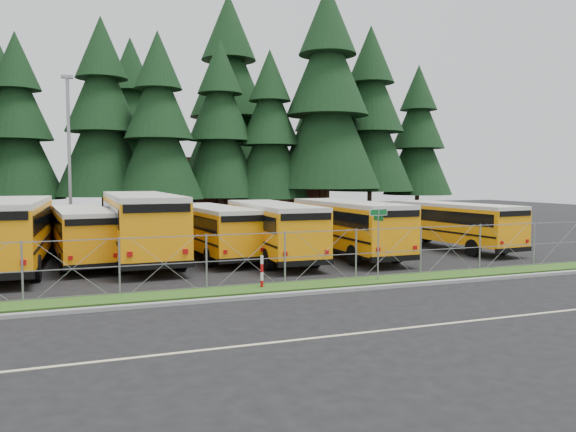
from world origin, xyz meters
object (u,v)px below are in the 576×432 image
Objects in this scene: bus_east at (450,226)px; light_standard at (69,153)px; bus_3 at (140,227)px; bus_4 at (211,232)px; bus_1 at (12,235)px; street_sign at (378,229)px; bus_5 at (271,231)px; striped_bollard at (262,272)px; bus_6 at (345,228)px; bus_2 at (82,236)px.

bus_east is 22.96m from light_standard.
bus_3 reaches higher than bus_4.
bus_4 is at bearing 5.36° from bus_1.
bus_east is (13.24, -1.40, 0.00)m from bus_4.
street_sign is (-8.62, -7.13, 0.74)m from bus_east.
bus_4 is at bearing 149.10° from bus_5.
striped_bollard is 0.12× the size of light_standard.
bus_6 is at bearing -11.37° from bus_3.
bus_6 is (4.00, -0.11, 0.02)m from bus_5.
bus_6 reaches higher than bus_4.
bus_3 is 10.44m from light_standard.
bus_1 is 15.53m from bus_6.
bus_3 is at bearing 173.16° from bus_4.
bus_5 is 0.99× the size of bus_6.
bus_4 is at bearing -8.95° from bus_2.
bus_5 is 8.79× the size of striped_bollard.
bus_3 is 1.15× the size of bus_6.
bus_2 is 1.00× the size of bus_4.
street_sign reaches higher than bus_5.
bus_3 is at bearing -11.55° from bus_2.
bus_4 is (8.92, 0.62, -0.25)m from bus_1.
striped_bollard is (-0.03, -8.33, -0.69)m from bus_4.
bus_3 reaches higher than bus_2.
light_standard is (-11.28, 17.78, 3.47)m from street_sign.
striped_bollard is at bearing -69.36° from light_standard.
bus_6 is 17.68m from light_standard.
bus_4 and bus_east have the same top height.
bus_4 is 13.31m from bus_east.
striped_bollard is (3.42, -8.44, -1.02)m from bus_3.
bus_east is at bearing 39.59° from street_sign.
bus_5 is at bearing 106.56° from street_sign.
bus_5 is at bearing -17.03° from bus_3.
bus_east is 8.22× the size of striped_bollard.
light_standard is at bearing 120.80° from bus_4.
street_sign is 2.34× the size of striped_bollard.
bus_6 is at bearing -39.71° from light_standard.
bus_1 reaches higher than bus_4.
bus_3 is 3.47m from bus_4.
striped_bollard is (-6.61, -6.59, -0.80)m from bus_6.
bus_2 is 8.90m from bus_5.
bus_1 is 0.95× the size of bus_3.
bus_east is at bearing -10.96° from bus_4.
light_standard reaches higher than striped_bollard.
street_sign reaches higher than bus_6.
bus_east is (6.66, 0.33, -0.11)m from bus_6.
bus_1 reaches higher than bus_2.
bus_6 reaches higher than bus_2.
bus_5 is at bearing -37.19° from bus_4.
bus_3 reaches higher than striped_bollard.
bus_1 is at bearing -102.89° from light_standard.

